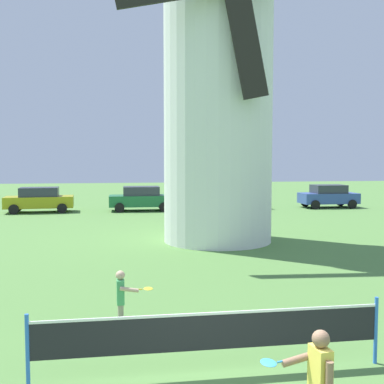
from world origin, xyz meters
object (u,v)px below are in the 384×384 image
(windmill, at_px, (218,78))
(parked_car_green, at_px, (141,198))
(tennis_net, at_px, (212,332))
(parked_car_blue, at_px, (328,196))
(player_near, at_px, (318,380))
(player_far, at_px, (122,297))
(parked_car_mustard, at_px, (39,199))
(parked_car_silver, at_px, (232,197))

(windmill, distance_m, parked_car_green, 13.17)
(tennis_net, bearing_deg, parked_car_blue, 61.19)
(player_near, xyz_separation_m, player_far, (-2.24, 4.00, -0.10))
(tennis_net, height_order, parked_car_green, parked_car_green)
(parked_car_mustard, xyz_separation_m, parked_car_silver, (12.38, 0.23, 0.00))
(tennis_net, relative_size, parked_car_blue, 1.43)
(tennis_net, relative_size, player_near, 4.01)
(player_near, height_order, parked_car_silver, parked_car_silver)
(player_far, height_order, parked_car_blue, parked_car_blue)
(player_near, relative_size, parked_car_blue, 0.36)
(windmill, bearing_deg, player_near, -96.91)
(windmill, height_order, parked_car_silver, windmill)
(windmill, xyz_separation_m, player_far, (-3.87, -9.44, -5.86))
(player_far, relative_size, parked_car_green, 0.29)
(parked_car_mustard, relative_size, parked_car_green, 1.03)
(player_far, height_order, parked_car_mustard, parked_car_mustard)
(player_near, bearing_deg, parked_car_green, 92.18)
(player_far, height_order, parked_car_green, parked_car_green)
(parked_car_green, xyz_separation_m, parked_car_silver, (6.04, 0.30, 0.00))
(windmill, distance_m, tennis_net, 13.17)
(parked_car_silver, bearing_deg, windmill, -106.22)
(windmill, xyz_separation_m, parked_car_green, (-2.58, 11.58, -5.72))
(parked_car_mustard, height_order, parked_car_blue, same)
(parked_car_blue, bearing_deg, parked_car_silver, 177.34)
(parked_car_silver, xyz_separation_m, parked_car_blue, (6.74, -0.31, -0.00))
(player_far, relative_size, parked_car_silver, 0.26)
(tennis_net, height_order, player_far, player_far)
(windmill, height_order, parked_car_blue, windmill)
(windmill, bearing_deg, parked_car_silver, 73.78)
(parked_car_mustard, bearing_deg, parked_car_silver, 1.06)
(parked_car_green, height_order, parked_car_silver, same)
(parked_car_blue, bearing_deg, windmill, -131.39)
(windmill, xyz_separation_m, player_near, (-1.63, -13.45, -5.75))
(parked_car_silver, bearing_deg, player_far, -108.96)
(windmill, bearing_deg, parked_car_blue, 48.61)
(windmill, relative_size, parked_car_silver, 2.98)
(tennis_net, distance_m, parked_car_silver, 24.15)
(windmill, distance_m, parked_car_mustard, 15.75)
(parked_car_blue, bearing_deg, player_near, -115.30)
(windmill, relative_size, player_far, 11.49)
(parked_car_mustard, relative_size, parked_car_silver, 0.93)
(windmill, height_order, parked_car_mustard, windmill)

